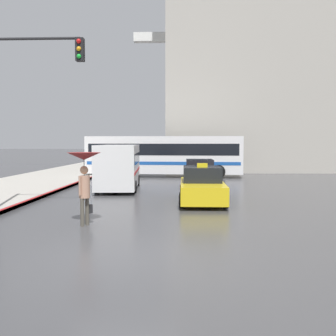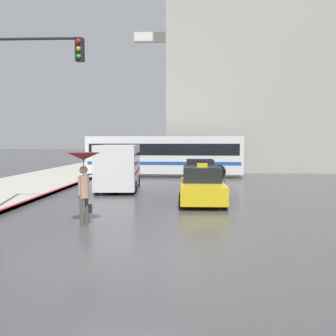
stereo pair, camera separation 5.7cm
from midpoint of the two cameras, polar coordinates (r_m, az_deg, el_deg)
ground_plane at (r=8.96m, az=-6.67°, el=-12.82°), size 300.00×300.00×0.00m
taxi at (r=16.86m, az=5.05°, el=-2.65°), size 1.91×4.51×1.67m
sedan_red at (r=23.43m, az=4.72°, el=-0.85°), size 1.91×4.61×1.54m
ambulance_van at (r=21.65m, az=-7.05°, el=0.49°), size 2.40×5.88×2.42m
city_bus at (r=29.60m, az=-0.41°, el=2.02°), size 11.72×3.31×3.02m
pedestrian_with_umbrella at (r=12.20m, az=-12.02°, el=-0.02°), size 1.01×1.01×2.24m
traffic_light at (r=15.10m, az=-19.89°, el=10.78°), size 3.43×0.38×6.50m
monument_cross at (r=42.18m, az=0.95°, el=14.69°), size 8.22×0.90×18.67m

